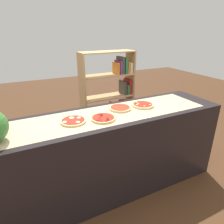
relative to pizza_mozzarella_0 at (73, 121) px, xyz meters
The scene contains 8 objects.
ground_plane 1.02m from the pizza_mozzarella_0, ahead, with size 12.00×12.00×0.00m, color #4C2D19.
counter 0.62m from the pizza_mozzarella_0, ahead, with size 2.45×0.64×0.92m, color black.
parchment_paper 0.41m from the pizza_mozzarella_0, ahead, with size 2.03×0.51×0.00m, color tan.
pizza_mozzarella_0 is the anchor object (origin of this frame).
pizza_pepperoni_1 0.28m from the pizza_mozzarella_0, 14.23° to the right, with size 0.24×0.24×0.03m.
pizza_plain_2 0.55m from the pizza_mozzarella_0, ahead, with size 0.24×0.24×0.02m.
pizza_mushroom_3 0.82m from the pizza_mozzarella_0, ahead, with size 0.24×0.24×0.03m.
bookshelf 1.55m from the pizza_mozzarella_0, 48.79° to the left, with size 0.86×0.30×1.41m.
Camera 1 is at (-0.83, -1.68, 1.72)m, focal length 32.28 mm.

